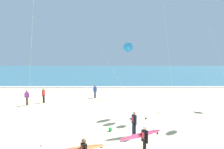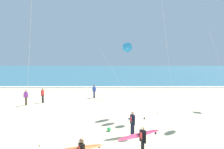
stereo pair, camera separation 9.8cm
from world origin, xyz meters
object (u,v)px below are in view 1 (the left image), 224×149
object	(u,v)px
surfer_trailing	(141,137)
bystander_red_top	(42,95)
bystander_purple_top	(26,98)
beach_ball	(109,129)
bystander_blue_top	(94,91)
surfer_lead	(132,121)
kite_delta_cobalt_mid	(127,47)

from	to	relation	value
surfer_trailing	bystander_red_top	xyz separation A→B (m)	(-8.97, 13.70, -0.24)
bystander_red_top	bystander_purple_top	bearing A→B (deg)	-138.66
bystander_purple_top	beach_ball	bearing A→B (deg)	-43.96
bystander_purple_top	bystander_blue_top	bearing A→B (deg)	30.80
bystander_blue_top	bystander_red_top	xyz separation A→B (m)	(-5.35, -2.80, 0.00)
surfer_lead	bystander_red_top	world-z (taller)	surfer_lead
bystander_blue_top	bystander_red_top	distance (m)	6.04
kite_delta_cobalt_mid	surfer_lead	bearing A→B (deg)	-92.42
bystander_blue_top	bystander_purple_top	distance (m)	7.83
surfer_lead	beach_ball	distance (m)	2.02
bystander_purple_top	surfer_trailing	bearing A→B (deg)	-50.34
bystander_red_top	surfer_trailing	bearing A→B (deg)	-56.78
surfer_lead	kite_delta_cobalt_mid	world-z (taller)	kite_delta_cobalt_mid
kite_delta_cobalt_mid	bystander_blue_top	bearing A→B (deg)	-162.52
surfer_trailing	bystander_blue_top	xyz separation A→B (m)	(-3.62, 16.50, -0.24)
surfer_lead	bystander_red_top	distance (m)	13.75
surfer_lead	bystander_purple_top	distance (m)	13.81
bystander_purple_top	bystander_red_top	distance (m)	1.84
bystander_blue_top	bystander_purple_top	size ratio (longest dim) A/B	1.00
surfer_lead	bystander_red_top	bearing A→B (deg)	129.39
bystander_red_top	surfer_lead	bearing A→B (deg)	-50.61
surfer_lead	bystander_purple_top	xyz separation A→B (m)	(-10.10, 9.41, -0.24)
surfer_trailing	kite_delta_cobalt_mid	size ratio (longest dim) A/B	0.38
surfer_trailing	bystander_red_top	bearing A→B (deg)	123.22
surfer_trailing	beach_ball	bearing A→B (deg)	112.34
bystander_red_top	kite_delta_cobalt_mid	bearing A→B (deg)	23.46
kite_delta_cobalt_mid	bystander_blue_top	size ratio (longest dim) A/B	4.19
surfer_lead	beach_ball	xyz separation A→B (m)	(-1.45, 1.07, -0.91)
kite_delta_cobalt_mid	bystander_red_top	xyz separation A→B (m)	(-9.34, -4.05, -5.23)
kite_delta_cobalt_mid	bystander_purple_top	size ratio (longest dim) A/B	4.19
kite_delta_cobalt_mid	bystander_purple_top	world-z (taller)	kite_delta_cobalt_mid
surfer_trailing	bystander_purple_top	bearing A→B (deg)	129.66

